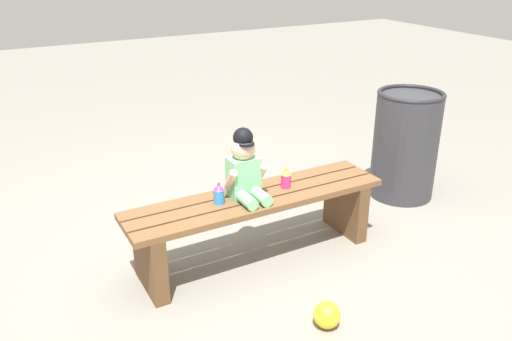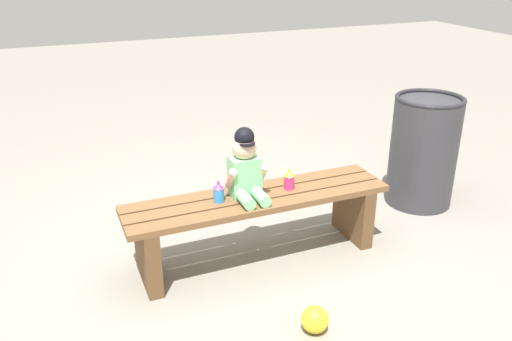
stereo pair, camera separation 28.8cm
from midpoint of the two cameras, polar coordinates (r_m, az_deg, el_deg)
The scene contains 7 objects.
ground_plane at distance 3.22m, azimuth -2.53°, elevation -9.35°, with size 16.00×16.00×0.00m, color gray.
park_bench at distance 3.07m, azimuth -2.62°, elevation -4.92°, with size 1.54×0.36×0.41m.
child_figure at distance 2.93m, azimuth -4.03°, elevation 0.24°, with size 0.23×0.27×0.40m.
sippy_cup_left at distance 2.92m, azimuth -6.85°, elevation -2.57°, with size 0.06×0.06×0.12m.
sippy_cup_right at distance 3.08m, azimuth 0.59°, elevation -0.90°, with size 0.06×0.06×0.12m.
toy_ball at distance 2.67m, azimuth 4.54°, elevation -15.36°, with size 0.13×0.13×0.13m, color yellow.
trash_bin at distance 3.93m, azimuth 13.82°, elevation 2.71°, with size 0.47×0.47×0.79m.
Camera 1 is at (-1.31, -2.37, 1.74)m, focal length 37.08 mm.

